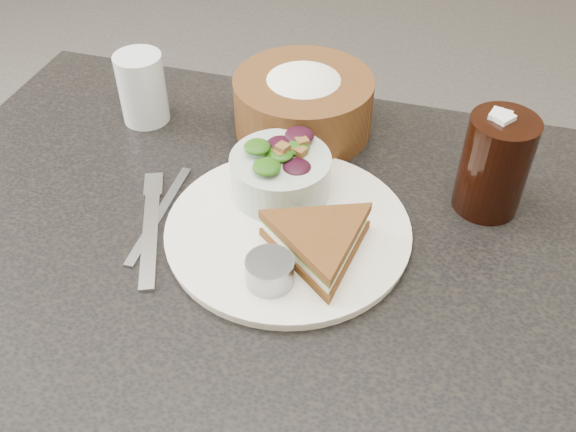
# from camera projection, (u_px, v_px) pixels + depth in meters

# --- Properties ---
(dining_table) EXTENTS (1.00, 0.70, 0.75)m
(dining_table) POSITION_uv_depth(u_px,v_px,m) (283.00, 414.00, 1.01)
(dining_table) COLOR black
(dining_table) RESTS_ON floor
(dinner_plate) EXTENTS (0.29, 0.29, 0.01)m
(dinner_plate) POSITION_uv_depth(u_px,v_px,m) (288.00, 231.00, 0.77)
(dinner_plate) COLOR silver
(dinner_plate) RESTS_ON dining_table
(sandwich) EXTENTS (0.21, 0.21, 0.04)m
(sandwich) POSITION_uv_depth(u_px,v_px,m) (320.00, 242.00, 0.72)
(sandwich) COLOR #562E16
(sandwich) RESTS_ON dinner_plate
(salad_bowl) EXTENTS (0.16, 0.16, 0.07)m
(salad_bowl) POSITION_uv_depth(u_px,v_px,m) (280.00, 168.00, 0.79)
(salad_bowl) COLOR #A5B6AC
(salad_bowl) RESTS_ON dinner_plate
(dressing_ramekin) EXTENTS (0.07, 0.07, 0.03)m
(dressing_ramekin) POSITION_uv_depth(u_px,v_px,m) (270.00, 271.00, 0.69)
(dressing_ramekin) COLOR gray
(dressing_ramekin) RESTS_ON dinner_plate
(orange_wedge) EXTENTS (0.08, 0.08, 0.03)m
(orange_wedge) POSITION_uv_depth(u_px,v_px,m) (299.00, 187.00, 0.80)
(orange_wedge) COLOR orange
(orange_wedge) RESTS_ON dinner_plate
(fork) EXTENTS (0.09, 0.18, 0.00)m
(fork) POSITION_uv_depth(u_px,v_px,m) (150.00, 233.00, 0.77)
(fork) COLOR #AEAEAF
(fork) RESTS_ON dining_table
(knife) EXTENTS (0.02, 0.18, 0.00)m
(knife) POSITION_uv_depth(u_px,v_px,m) (160.00, 214.00, 0.80)
(knife) COLOR #9BA2AC
(knife) RESTS_ON dining_table
(bread_basket) EXTENTS (0.23, 0.23, 0.11)m
(bread_basket) POSITION_uv_depth(u_px,v_px,m) (303.00, 96.00, 0.90)
(bread_basket) COLOR brown
(bread_basket) RESTS_ON dining_table
(cola_glass) EXTENTS (0.10, 0.10, 0.14)m
(cola_glass) POSITION_uv_depth(u_px,v_px,m) (496.00, 161.00, 0.76)
(cola_glass) COLOR black
(cola_glass) RESTS_ON dining_table
(water_glass) EXTENTS (0.08, 0.08, 0.10)m
(water_glass) POSITION_uv_depth(u_px,v_px,m) (142.00, 88.00, 0.92)
(water_glass) COLOR silver
(water_glass) RESTS_ON dining_table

